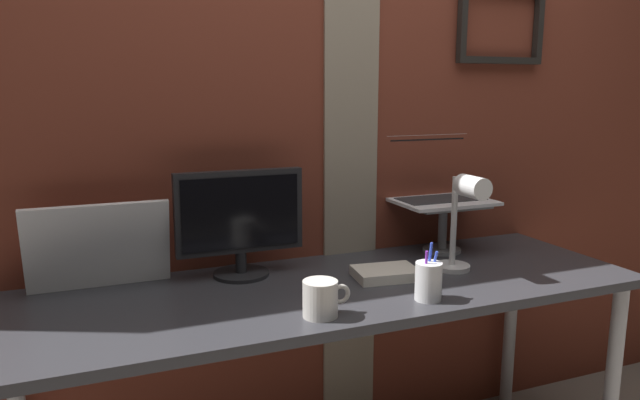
% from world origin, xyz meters
% --- Properties ---
extents(brick_wall_back, '(3.52, 0.16, 2.31)m').
position_xyz_m(brick_wall_back, '(0.00, 0.40, 1.15)').
color(brick_wall_back, brown).
rests_on(brick_wall_back, ground_plane).
extents(desk, '(1.97, 0.64, 0.73)m').
position_xyz_m(desk, '(-0.13, 0.03, 0.66)').
color(desk, '#333338').
rests_on(desk, ground_plane).
extents(monitor, '(0.41, 0.18, 0.34)m').
position_xyz_m(monitor, '(-0.37, 0.22, 0.93)').
color(monitor, black).
rests_on(monitor, desk).
extents(laptop_stand, '(0.28, 0.22, 0.18)m').
position_xyz_m(laptop_stand, '(0.40, 0.22, 0.86)').
color(laptop_stand, gray).
rests_on(laptop_stand, desk).
extents(laptop, '(0.35, 0.30, 0.24)m').
position_xyz_m(laptop, '(0.40, 0.30, 0.98)').
color(laptop, white).
rests_on(laptop, laptop_stand).
extents(whiteboard_panel, '(0.41, 0.08, 0.27)m').
position_xyz_m(whiteboard_panel, '(-0.79, 0.25, 0.87)').
color(whiteboard_panel, white).
rests_on(whiteboard_panel, desk).
extents(desk_lamp, '(0.12, 0.20, 0.33)m').
position_xyz_m(desk_lamp, '(0.31, -0.03, 0.94)').
color(desk_lamp, white).
rests_on(desk_lamp, desk).
extents(pen_cup, '(0.08, 0.08, 0.17)m').
position_xyz_m(pen_cup, '(0.07, -0.19, 0.79)').
color(pen_cup, white).
rests_on(pen_cup, desk).
extents(coffee_mug, '(0.13, 0.09, 0.10)m').
position_xyz_m(coffee_mug, '(-0.26, -0.19, 0.78)').
color(coffee_mug, silver).
rests_on(coffee_mug, desk).
extents(paper_clutter_stack, '(0.22, 0.16, 0.03)m').
position_xyz_m(paper_clutter_stack, '(0.05, 0.03, 0.75)').
color(paper_clutter_stack, silver).
rests_on(paper_clutter_stack, desk).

